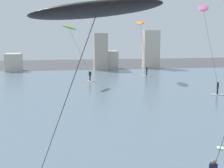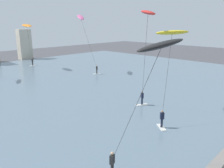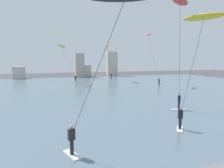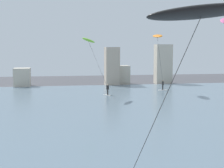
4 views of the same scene
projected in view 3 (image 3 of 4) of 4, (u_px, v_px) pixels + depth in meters
name	position (u px, v px, depth m)	size (l,w,h in m)	color
water_bay	(77.00, 91.00, 32.52)	(84.00, 52.00, 0.10)	slate
far_shore_buildings	(81.00, 68.00, 59.50)	(29.85, 4.15, 7.68)	beige
kitesurfer_orange	(107.00, 47.00, 47.41)	(3.53, 5.22, 9.07)	silver
kitesurfer_red	(180.00, 9.00, 17.36)	(3.89, 3.73, 10.51)	silver
kitesurfer_black	(122.00, 5.00, 8.95)	(4.85, 3.01, 8.43)	silver
kitesurfer_yellow	(201.00, 27.00, 14.99)	(4.55, 3.09, 8.60)	silver
kitesurfer_lime	(63.00, 50.00, 41.35)	(4.74, 3.92, 8.38)	silver
kitesurfer_pink	(149.00, 37.00, 38.92)	(3.05, 5.65, 10.85)	silver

